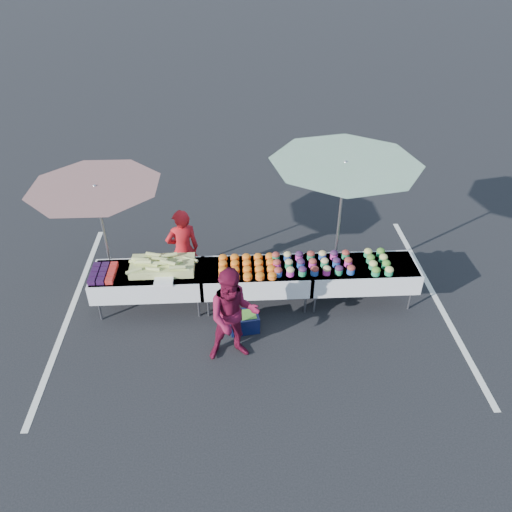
{
  "coord_description": "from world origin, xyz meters",
  "views": [
    {
      "loc": [
        -0.35,
        -6.71,
        5.68
      ],
      "look_at": [
        0.0,
        0.0,
        1.0
      ],
      "focal_mm": 35.0,
      "sensor_mm": 36.0,
      "label": 1
    }
  ],
  "objects_px": {
    "table_left": "(149,280)",
    "vendor": "(183,250)",
    "customer": "(233,316)",
    "umbrella_left": "(97,196)",
    "table_center": "(256,276)",
    "table_right": "(361,273)",
    "storage_bin": "(244,321)",
    "umbrella_right": "(344,174)"
  },
  "relations": [
    {
      "from": "table_left",
      "to": "vendor",
      "type": "xyz_separation_m",
      "value": [
        0.55,
        0.55,
        0.21
      ]
    },
    {
      "from": "customer",
      "to": "umbrella_left",
      "type": "distance_m",
      "value": 2.9
    },
    {
      "from": "table_center",
      "to": "table_right",
      "type": "xyz_separation_m",
      "value": [
        1.8,
        0.0,
        0.0
      ]
    },
    {
      "from": "table_left",
      "to": "umbrella_left",
      "type": "bearing_deg",
      "value": 150.26
    },
    {
      "from": "vendor",
      "to": "customer",
      "type": "bearing_deg",
      "value": 98.77
    },
    {
      "from": "storage_bin",
      "to": "umbrella_right",
      "type": "bearing_deg",
      "value": 24.41
    },
    {
      "from": "table_right",
      "to": "storage_bin",
      "type": "height_order",
      "value": "table_right"
    },
    {
      "from": "table_left",
      "to": "vendor",
      "type": "bearing_deg",
      "value": 44.86
    },
    {
      "from": "storage_bin",
      "to": "table_center",
      "type": "bearing_deg",
      "value": 62.39
    },
    {
      "from": "table_right",
      "to": "storage_bin",
      "type": "xyz_separation_m",
      "value": [
        -2.03,
        -0.65,
        -0.42
      ]
    },
    {
      "from": "storage_bin",
      "to": "table_left",
      "type": "bearing_deg",
      "value": 149.41
    },
    {
      "from": "table_center",
      "to": "umbrella_right",
      "type": "height_order",
      "value": "umbrella_right"
    },
    {
      "from": "vendor",
      "to": "umbrella_left",
      "type": "bearing_deg",
      "value": -10.04
    },
    {
      "from": "table_right",
      "to": "vendor",
      "type": "xyz_separation_m",
      "value": [
        -3.05,
        0.55,
        0.21
      ]
    },
    {
      "from": "table_left",
      "to": "umbrella_right",
      "type": "height_order",
      "value": "umbrella_right"
    },
    {
      "from": "storage_bin",
      "to": "umbrella_left",
      "type": "bearing_deg",
      "value": 147.08
    },
    {
      "from": "table_right",
      "to": "storage_bin",
      "type": "distance_m",
      "value": 2.17
    },
    {
      "from": "table_right",
      "to": "umbrella_right",
      "type": "bearing_deg",
      "value": 133.71
    },
    {
      "from": "table_right",
      "to": "table_left",
      "type": "bearing_deg",
      "value": 180.0
    },
    {
      "from": "customer",
      "to": "umbrella_right",
      "type": "distance_m",
      "value": 2.83
    },
    {
      "from": "customer",
      "to": "umbrella_left",
      "type": "height_order",
      "value": "umbrella_left"
    },
    {
      "from": "umbrella_right",
      "to": "umbrella_left",
      "type": "bearing_deg",
      "value": -180.0
    },
    {
      "from": "table_center",
      "to": "customer",
      "type": "xyz_separation_m",
      "value": [
        -0.4,
        -1.22,
        0.22
      ]
    },
    {
      "from": "table_right",
      "to": "umbrella_left",
      "type": "height_order",
      "value": "umbrella_left"
    },
    {
      "from": "table_left",
      "to": "table_center",
      "type": "height_order",
      "value": "same"
    },
    {
      "from": "umbrella_left",
      "to": "umbrella_right",
      "type": "height_order",
      "value": "umbrella_right"
    },
    {
      "from": "customer",
      "to": "umbrella_left",
      "type": "bearing_deg",
      "value": 135.91
    },
    {
      "from": "table_right",
      "to": "umbrella_left",
      "type": "distance_m",
      "value": 4.53
    },
    {
      "from": "vendor",
      "to": "table_center",
      "type": "bearing_deg",
      "value": 139.34
    },
    {
      "from": "vendor",
      "to": "customer",
      "type": "relative_size",
      "value": 0.99
    },
    {
      "from": "table_center",
      "to": "umbrella_right",
      "type": "distance_m",
      "value": 2.22
    },
    {
      "from": "table_left",
      "to": "umbrella_right",
      "type": "bearing_deg",
      "value": 7.09
    },
    {
      "from": "umbrella_right",
      "to": "storage_bin",
      "type": "relative_size",
      "value": 5.54
    },
    {
      "from": "table_right",
      "to": "umbrella_left",
      "type": "bearing_deg",
      "value": 174.69
    },
    {
      "from": "table_center",
      "to": "vendor",
      "type": "relative_size",
      "value": 1.18
    },
    {
      "from": "umbrella_left",
      "to": "umbrella_right",
      "type": "distance_m",
      "value": 3.93
    },
    {
      "from": "umbrella_right",
      "to": "storage_bin",
      "type": "distance_m",
      "value": 2.86
    },
    {
      "from": "table_right",
      "to": "customer",
      "type": "distance_m",
      "value": 2.52
    },
    {
      "from": "table_right",
      "to": "table_center",
      "type": "bearing_deg",
      "value": 180.0
    },
    {
      "from": "table_left",
      "to": "vendor",
      "type": "relative_size",
      "value": 1.18
    },
    {
      "from": "customer",
      "to": "storage_bin",
      "type": "height_order",
      "value": "customer"
    },
    {
      "from": "table_right",
      "to": "vendor",
      "type": "bearing_deg",
      "value": 169.77
    }
  ]
}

